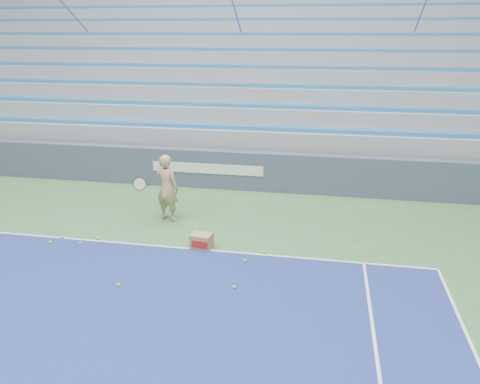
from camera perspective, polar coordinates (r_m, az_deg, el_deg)
name	(u,v)px	position (r m, az deg, el deg)	size (l,w,h in m)	color
sponsor_barrier	(209,169)	(13.39, -3.85, 2.84)	(30.00, 0.32, 1.10)	#3E475E
bleachers	(244,83)	(18.54, 0.44, 13.17)	(31.00, 9.15, 7.30)	gray
tennis_player	(167,188)	(11.08, -8.92, 0.50)	(0.94, 0.88, 1.61)	tan
ball_box	(202,241)	(9.79, -4.69, -6.00)	(0.46, 0.37, 0.32)	#987749
tennis_ball_0	(119,285)	(8.72, -14.58, -10.91)	(0.07, 0.07, 0.07)	#ADCE2A
tennis_ball_1	(234,287)	(8.38, -0.73, -11.54)	(0.07, 0.07, 0.07)	#ADCE2A
tennis_ball_2	(50,242)	(10.80, -22.11, -5.68)	(0.07, 0.07, 0.07)	#ADCE2A
tennis_ball_3	(98,238)	(10.65, -16.96, -5.40)	(0.07, 0.07, 0.07)	#ADCE2A
tennis_ball_4	(80,243)	(10.52, -18.88, -5.93)	(0.07, 0.07, 0.07)	#ADCE2A
tennis_ball_5	(245,261)	(9.26, 0.59, -8.37)	(0.07, 0.07, 0.07)	#ADCE2A
tennis_ball_6	(62,237)	(10.94, -20.85, -5.18)	(0.07, 0.07, 0.07)	#ADCE2A
tennis_ball_7	(264,252)	(9.60, 2.95, -7.34)	(0.07, 0.07, 0.07)	#ADCE2A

